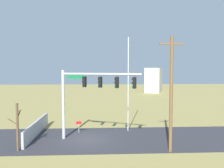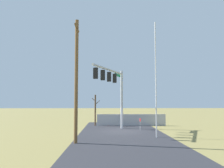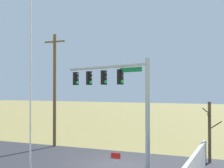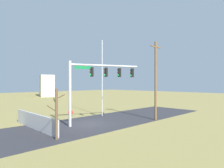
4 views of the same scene
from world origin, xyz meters
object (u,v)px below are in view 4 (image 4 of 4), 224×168
object	(u,v)px
signal_mast	(94,79)
utility_pole	(156,79)
bare_tree	(56,113)
distant_building	(47,86)
open_sign	(71,114)
flagpole	(102,78)

from	to	relation	value
signal_mast	utility_pole	distance (m)	7.35
bare_tree	distant_building	distance (m)	53.34
open_sign	bare_tree	bearing A→B (deg)	48.78
signal_mast	distant_building	bearing A→B (deg)	-110.16
flagpole	distant_building	bearing A→B (deg)	-106.74
bare_tree	flagpole	bearing A→B (deg)	-149.44
utility_pole	flagpole	bearing A→B (deg)	-68.03
flagpole	bare_tree	distance (m)	11.50
signal_mast	flagpole	bearing A→B (deg)	-139.79
bare_tree	open_sign	world-z (taller)	bare_tree
flagpole	open_sign	size ratio (longest dim) A/B	8.14
flagpole	utility_pole	xyz separation A→B (m)	(-2.60, 6.45, -0.24)
signal_mast	open_sign	world-z (taller)	signal_mast
utility_pole	distant_building	bearing A→B (deg)	-101.77
utility_pole	open_sign	distance (m)	10.44
open_sign	flagpole	bearing A→B (deg)	-173.03
signal_mast	open_sign	bearing A→B (deg)	-69.63
utility_pole	bare_tree	size ratio (longest dim) A/B	2.36
open_sign	signal_mast	bearing A→B (deg)	110.37
bare_tree	distant_building	world-z (taller)	distant_building
flagpole	bare_tree	bearing A→B (deg)	30.56
utility_pole	distant_building	size ratio (longest dim) A/B	0.98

